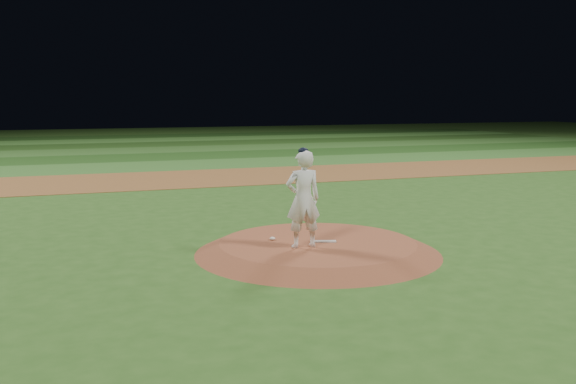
% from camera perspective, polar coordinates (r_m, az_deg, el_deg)
% --- Properties ---
extents(ground, '(120.00, 120.00, 0.00)m').
position_cam_1_polar(ground, '(14.46, 2.65, -5.42)').
color(ground, '#2D591C').
rests_on(ground, ground).
extents(infield_dirt_band, '(70.00, 6.00, 0.02)m').
position_cam_1_polar(infield_dirt_band, '(27.74, -8.27, 1.22)').
color(infield_dirt_band, brown).
rests_on(infield_dirt_band, ground).
extents(outfield_stripe_0, '(70.00, 5.00, 0.02)m').
position_cam_1_polar(outfield_stripe_0, '(33.12, -10.12, 2.34)').
color(outfield_stripe_0, '#336926').
rests_on(outfield_stripe_0, ground).
extents(outfield_stripe_1, '(70.00, 5.00, 0.02)m').
position_cam_1_polar(outfield_stripe_1, '(38.04, -11.35, 3.09)').
color(outfield_stripe_1, '#1F4917').
rests_on(outfield_stripe_1, ground).
extents(outfield_stripe_2, '(70.00, 5.00, 0.02)m').
position_cam_1_polar(outfield_stripe_2, '(42.97, -12.30, 3.66)').
color(outfield_stripe_2, '#326424').
rests_on(outfield_stripe_2, ground).
extents(outfield_stripe_3, '(70.00, 5.00, 0.02)m').
position_cam_1_polar(outfield_stripe_3, '(47.93, -13.05, 4.12)').
color(outfield_stripe_3, '#224817').
rests_on(outfield_stripe_3, ground).
extents(outfield_stripe_4, '(70.00, 5.00, 0.02)m').
position_cam_1_polar(outfield_stripe_4, '(52.89, -13.67, 4.49)').
color(outfield_stripe_4, '#3E7D2D').
rests_on(outfield_stripe_4, ground).
extents(outfield_stripe_5, '(70.00, 5.00, 0.02)m').
position_cam_1_polar(outfield_stripe_5, '(57.85, -14.18, 4.79)').
color(outfield_stripe_5, '#1F4817').
rests_on(outfield_stripe_5, ground).
extents(pitchers_mound, '(5.50, 5.50, 0.25)m').
position_cam_1_polar(pitchers_mound, '(14.43, 2.65, -4.94)').
color(pitchers_mound, brown).
rests_on(pitchers_mound, ground).
extents(pitching_rubber, '(0.59, 0.32, 0.03)m').
position_cam_1_polar(pitching_rubber, '(14.40, 3.15, -4.41)').
color(pitching_rubber, silver).
rests_on(pitching_rubber, pitchers_mound).
extents(rosin_bag, '(0.13, 0.13, 0.07)m').
position_cam_1_polar(rosin_bag, '(14.57, -1.39, -4.15)').
color(rosin_bag, white).
rests_on(rosin_bag, pitchers_mound).
extents(pitcher_on_mound, '(0.78, 0.53, 2.16)m').
position_cam_1_polar(pitcher_on_mound, '(13.70, 1.35, -0.60)').
color(pitcher_on_mound, white).
rests_on(pitcher_on_mound, pitchers_mound).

